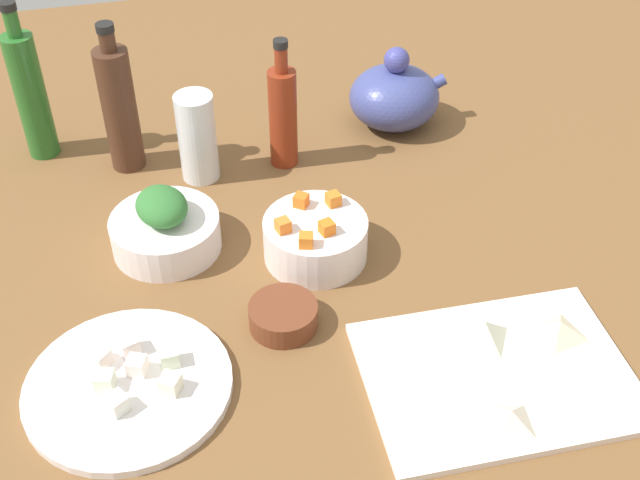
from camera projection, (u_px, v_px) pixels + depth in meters
tabletop at (320, 275)px, 114.53cm from camera, size 190.00×190.00×3.00cm
cutting_board at (497, 375)px, 98.21cm from camera, size 32.25×24.00×1.00cm
plate_tofu at (128, 386)px, 96.76cm from camera, size 24.62×24.62×1.20cm
bowl_greens at (166, 233)px, 115.23cm from camera, size 15.34×15.34×5.15cm
bowl_carrots at (315, 239)px, 113.52cm from camera, size 14.47×14.47×6.09cm
bowl_small_side at (283, 316)px, 104.17cm from camera, size 8.85×8.85×3.28cm
teapot at (395, 96)px, 138.28cm from camera, size 16.83×14.59×14.28cm
bottle_0 at (119, 107)px, 125.64cm from camera, size 5.31×5.31×24.36cm
bottle_1 at (30, 93)px, 128.03cm from camera, size 4.92×4.92×26.03cm
bottle_2 at (283, 115)px, 127.39cm from camera, size 4.43×4.43×21.45cm
drinking_glass_0 at (197, 137)px, 125.49cm from camera, size 5.95×5.95×14.37cm
carrot_cube_0 at (283, 226)px, 109.53cm from camera, size 2.22×2.22×1.80cm
carrot_cube_1 at (333, 199)px, 113.95cm from camera, size 2.16×2.16×1.80cm
carrot_cube_2 at (301, 200)px, 113.73cm from camera, size 2.52×2.52×1.80cm
carrot_cube_3 at (326, 226)px, 109.38cm from camera, size 2.22×2.22×1.80cm
carrot_cube_4 at (306, 240)px, 107.21cm from camera, size 2.24×2.24×1.80cm
chopped_greens_mound at (162, 206)px, 112.15cm from camera, size 8.92×10.08×4.38cm
tofu_cube_0 at (137, 366)px, 96.97cm from camera, size 2.89×2.89×2.20cm
tofu_cube_1 at (117, 403)px, 92.72cm from camera, size 3.04×3.04×2.20cm
tofu_cube_2 at (100, 358)px, 97.90cm from camera, size 3.11×3.11×2.20cm
tofu_cube_3 at (171, 384)px, 94.88cm from camera, size 3.04×3.04×2.20cm
tofu_cube_4 at (129, 345)px, 99.43cm from camera, size 2.77×2.77×2.20cm
tofu_cube_5 at (105, 380)px, 95.26cm from camera, size 2.72×2.72×2.20cm
tofu_cube_6 at (169, 357)px, 98.03cm from camera, size 2.26×2.26×2.20cm
dumpling_0 at (483, 330)px, 100.98cm from camera, size 6.93×6.75×3.10cm
dumpling_1 at (559, 328)px, 102.02cm from camera, size 7.61×7.49×2.10cm
dumpling_2 at (510, 417)px, 91.62cm from camera, size 6.80×6.97×2.08cm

